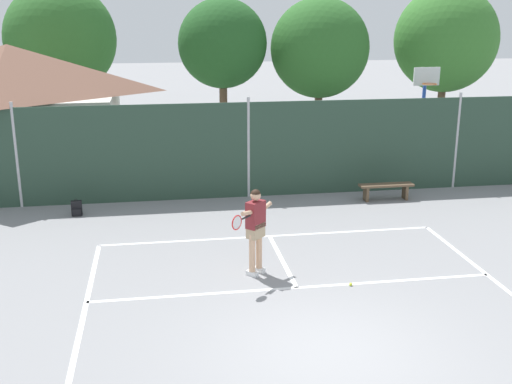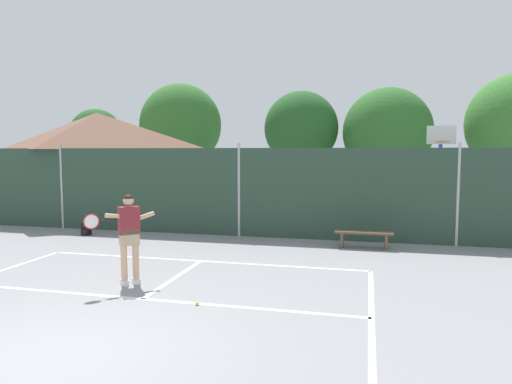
{
  "view_description": "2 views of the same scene",
  "coord_description": "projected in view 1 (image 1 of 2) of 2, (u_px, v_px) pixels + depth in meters",
  "views": [
    {
      "loc": [
        -2.63,
        -8.75,
        5.34
      ],
      "look_at": [
        -0.21,
        6.32,
        0.91
      ],
      "focal_mm": 43.9,
      "sensor_mm": 36.0,
      "label": 1
    },
    {
      "loc": [
        4.0,
        -5.06,
        2.72
      ],
      "look_at": [
        0.94,
        7.42,
        1.58
      ],
      "focal_mm": 32.26,
      "sensor_mm": 36.0,
      "label": 2
    }
  ],
  "objects": [
    {
      "name": "ground_plane",
      "position": [
        330.0,
        352.0,
        10.18
      ],
      "size": [
        120.0,
        120.0,
        0.0
      ],
      "primitive_type": "plane",
      "color": "gray"
    },
    {
      "name": "court_markings",
      "position": [
        320.0,
        332.0,
        10.8
      ],
      "size": [
        8.3,
        11.1,
        0.01
      ],
      "color": "white",
      "rests_on": "ground"
    },
    {
      "name": "chainlink_fence",
      "position": [
        248.0,
        150.0,
        18.32
      ],
      "size": [
        26.09,
        0.09,
        2.97
      ],
      "color": "#284233",
      "rests_on": "ground"
    },
    {
      "name": "basketball_hoop",
      "position": [
        424.0,
        105.0,
        21.01
      ],
      "size": [
        0.9,
        0.67,
        3.55
      ],
      "color": "#284CB2",
      "rests_on": "ground"
    },
    {
      "name": "clubhouse_building",
      "position": [
        13.0,
        111.0,
        20.17
      ],
      "size": [
        6.99,
        5.54,
        4.34
      ],
      "color": "beige",
      "rests_on": "ground"
    },
    {
      "name": "treeline_backdrop",
      "position": [
        250.0,
        43.0,
        28.0
      ],
      "size": [
        27.05,
        4.41,
        6.55
      ],
      "color": "brown",
      "rests_on": "ground"
    },
    {
      "name": "tennis_player",
      "position": [
        255.0,
        224.0,
        12.88
      ],
      "size": [
        1.0,
        1.11,
        1.85
      ],
      "color": "silver",
      "rests_on": "ground"
    },
    {
      "name": "tennis_ball",
      "position": [
        351.0,
        284.0,
        12.61
      ],
      "size": [
        0.07,
        0.07,
        0.07
      ],
      "primitive_type": "sphere",
      "color": "#CCE033",
      "rests_on": "ground"
    },
    {
      "name": "backpack_black",
      "position": [
        77.0,
        209.0,
        16.92
      ],
      "size": [
        0.29,
        0.25,
        0.46
      ],
      "color": "black",
      "rests_on": "ground"
    },
    {
      "name": "courtside_bench",
      "position": [
        386.0,
        188.0,
        18.27
      ],
      "size": [
        1.6,
        0.36,
        0.48
      ],
      "color": "brown",
      "rests_on": "ground"
    }
  ]
}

